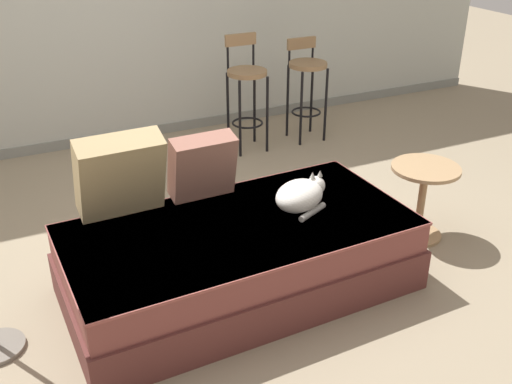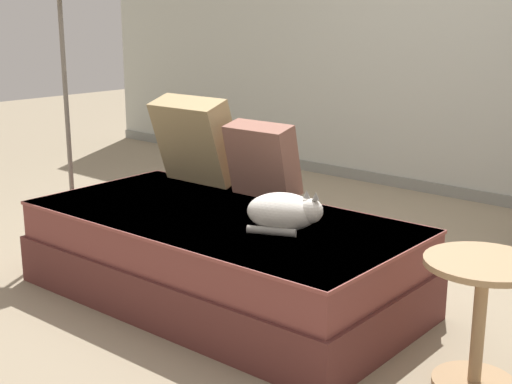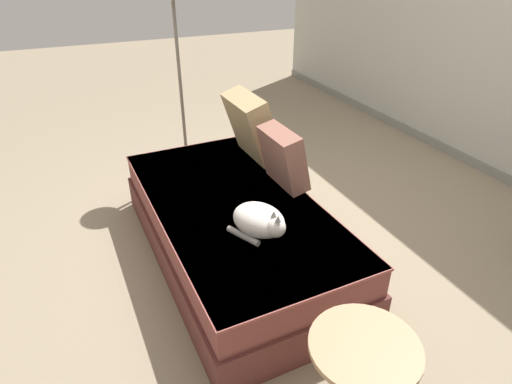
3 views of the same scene
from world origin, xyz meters
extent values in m
plane|color=gray|center=(0.00, 0.00, 0.00)|extent=(16.00, 16.00, 0.00)
cube|color=gray|center=(0.00, 2.20, 0.04)|extent=(8.00, 0.02, 0.09)
cube|color=brown|center=(0.00, -0.40, 0.12)|extent=(1.98, 1.04, 0.25)
cube|color=brown|center=(0.00, -0.40, 0.34)|extent=(1.93, 1.00, 0.19)
cube|color=brown|center=(0.00, -0.40, 0.43)|extent=(1.95, 1.01, 0.02)
cube|color=tan|center=(-0.55, -0.02, 0.69)|extent=(0.48, 0.32, 0.50)
cube|color=#936051|center=(-0.06, -0.01, 0.64)|extent=(0.39, 0.23, 0.40)
ellipsoid|color=white|center=(0.38, -0.39, 0.52)|extent=(0.39, 0.35, 0.17)
sphere|color=white|center=(0.51, -0.35, 0.54)|extent=(0.11, 0.11, 0.11)
cone|color=gray|center=(0.49, -0.35, 0.61)|extent=(0.03, 0.03, 0.04)
cone|color=gray|center=(0.54, -0.35, 0.61)|extent=(0.03, 0.03, 0.04)
cylinder|color=gray|center=(0.41, -0.49, 0.46)|extent=(0.21, 0.13, 0.04)
cylinder|color=tan|center=(1.32, -0.36, 0.50)|extent=(0.44, 0.44, 0.02)
cylinder|color=slate|center=(-1.33, -0.34, 0.01)|extent=(0.28, 0.28, 0.02)
cylinder|color=slate|center=(-1.33, -0.34, 0.75)|extent=(0.03, 0.03, 1.50)
camera|label=1|loc=(-1.15, -3.02, 2.09)|focal=42.00mm
camera|label=2|loc=(2.33, -2.77, 1.40)|focal=50.00mm
camera|label=3|loc=(2.18, -1.20, 1.84)|focal=30.00mm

